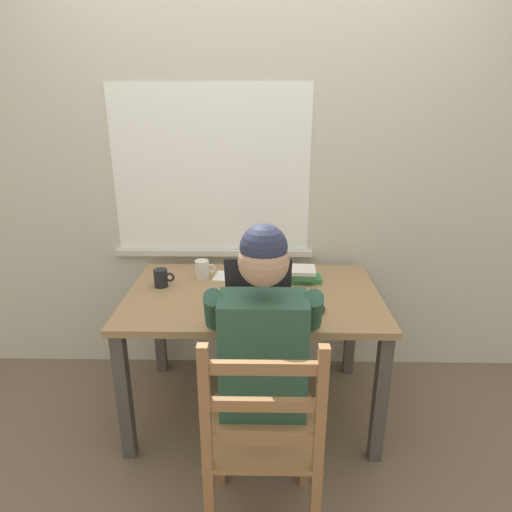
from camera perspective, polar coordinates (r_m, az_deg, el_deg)
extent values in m
plane|color=brown|center=(2.69, -0.34, -18.87)|extent=(8.00, 8.00, 0.00)
cube|color=beige|center=(2.63, -0.15, 11.42)|extent=(6.00, 0.04, 2.60)
cube|color=white|center=(2.63, -5.80, 10.87)|extent=(1.15, 0.01, 0.96)
cube|color=beige|center=(2.74, -5.46, 0.49)|extent=(1.21, 0.06, 0.04)
cube|color=#9E7A51|center=(2.32, -0.37, -5.12)|extent=(1.31, 0.84, 0.03)
cube|color=#4C4742|center=(2.28, -16.62, -16.97)|extent=(0.06, 0.06, 0.69)
cube|color=#4C4742|center=(2.26, 15.69, -17.36)|extent=(0.06, 0.06, 0.69)
cube|color=#4C4742|center=(2.89, -12.39, -8.37)|extent=(0.06, 0.06, 0.69)
cube|color=#4C4742|center=(2.86, 12.13, -8.57)|extent=(0.06, 0.06, 0.69)
cube|color=#2D5642|center=(1.78, 0.91, -12.68)|extent=(0.34, 0.20, 0.50)
sphere|color=tan|center=(1.61, 0.98, -0.68)|extent=(0.19, 0.19, 0.19)
sphere|color=#282D47|center=(1.59, 0.99, 1.08)|extent=(0.17, 0.17, 0.17)
cube|color=#282D47|center=(1.68, 0.99, 1.39)|extent=(0.13, 0.10, 0.01)
cylinder|color=#38383D|center=(2.09, -1.68, -15.52)|extent=(0.13, 0.40, 0.13)
cylinder|color=#38383D|center=(2.09, 3.44, -15.55)|extent=(0.13, 0.40, 0.13)
cylinder|color=#38383D|center=(2.39, -1.40, -17.39)|extent=(0.10, 0.10, 0.47)
cylinder|color=#38383D|center=(2.39, 3.12, -17.41)|extent=(0.10, 0.10, 0.47)
cylinder|color=#2D5642|center=(1.80, -5.49, -6.98)|extent=(0.10, 0.24, 0.25)
cylinder|color=tan|center=(2.05, -4.71, -6.61)|extent=(0.07, 0.28, 0.07)
sphere|color=tan|center=(2.17, -4.10, -4.99)|extent=(0.08, 0.08, 0.08)
cylinder|color=#2D5642|center=(1.80, 7.37, -7.05)|extent=(0.10, 0.24, 0.25)
cylinder|color=tan|center=(2.05, 6.57, -6.67)|extent=(0.07, 0.28, 0.07)
sphere|color=tan|center=(2.17, 5.97, -5.04)|extent=(0.08, 0.08, 0.08)
cube|color=olive|center=(1.84, 0.86, -21.54)|extent=(0.42, 0.42, 0.02)
cube|color=olive|center=(2.15, 6.34, -22.88)|extent=(0.04, 0.04, 0.45)
cube|color=olive|center=(2.15, -4.67, -22.82)|extent=(0.04, 0.04, 0.45)
cube|color=olive|center=(1.55, 8.34, -19.05)|extent=(0.04, 0.04, 0.48)
cube|color=olive|center=(1.55, -6.57, -18.98)|extent=(0.04, 0.04, 0.48)
cube|color=olive|center=(1.61, 0.86, -22.49)|extent=(0.36, 0.02, 0.04)
cube|color=olive|center=(1.52, 0.89, -18.58)|extent=(0.36, 0.02, 0.04)
cube|color=olive|center=(1.44, 0.92, -14.20)|extent=(0.36, 0.02, 0.04)
cube|color=#232328|center=(2.10, 0.21, -7.11)|extent=(0.33, 0.23, 0.02)
cube|color=#38383D|center=(2.10, 0.21, -6.88)|extent=(0.29, 0.17, 0.00)
cube|color=#232328|center=(2.19, 0.26, -2.74)|extent=(0.33, 0.07, 0.21)
cube|color=#99A8B2|center=(2.19, 0.26, -2.74)|extent=(0.29, 0.05, 0.18)
ellipsoid|color=black|center=(2.13, 8.05, -6.62)|extent=(0.06, 0.10, 0.03)
cylinder|color=silver|center=(2.50, -6.96, -1.69)|extent=(0.08, 0.08, 0.10)
torus|color=silver|center=(2.49, -5.82, -1.59)|extent=(0.05, 0.01, 0.05)
cylinder|color=black|center=(2.42, -12.16, -2.79)|extent=(0.07, 0.07, 0.10)
torus|color=black|center=(2.41, -11.04, -2.70)|extent=(0.05, 0.01, 0.05)
cube|color=#38844C|center=(2.46, 6.02, -2.93)|extent=(0.20, 0.12, 0.03)
cube|color=#38844C|center=(2.45, 5.86, -2.31)|extent=(0.16, 0.16, 0.03)
cube|color=white|center=(2.44, 5.72, -1.79)|extent=(0.17, 0.15, 0.02)
cube|color=white|center=(2.47, -0.76, -2.93)|extent=(0.24, 0.23, 0.01)
cube|color=white|center=(2.51, -2.60, -2.69)|extent=(0.26, 0.18, 0.00)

